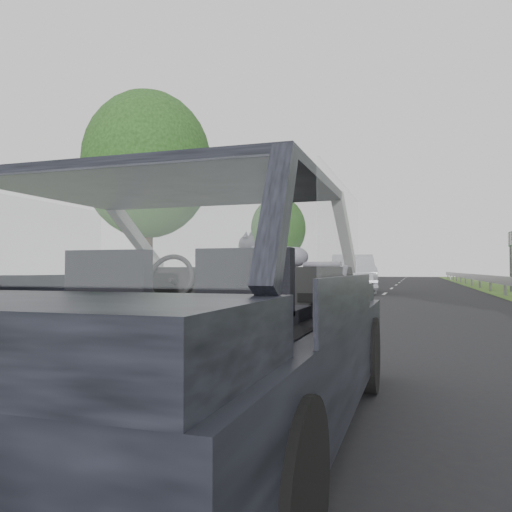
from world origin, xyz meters
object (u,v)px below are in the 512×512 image
Objects in this scene: other_car at (352,274)px; highway_sign at (511,262)px; cat at (278,255)px; subject_car at (204,312)px.

highway_sign reaches higher than other_car.
highway_sign is (4.90, 21.02, 0.25)m from cat.
highway_sign reaches higher than subject_car.
subject_car is 18.85m from other_car.
other_car is at bearing 108.73° from cat.
cat is 0.22× the size of highway_sign.
highway_sign is (6.59, 2.83, 0.51)m from other_car.
other_car is 1.87× the size of highway_sign.
subject_car is 22.25m from highway_sign.
other_car reaches higher than cat.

